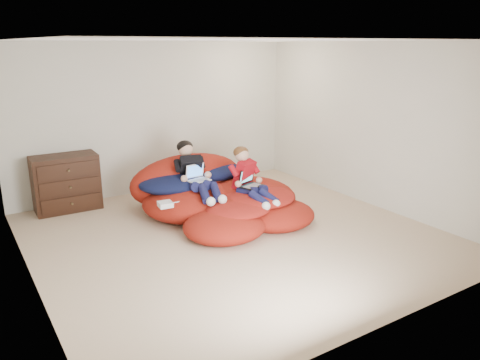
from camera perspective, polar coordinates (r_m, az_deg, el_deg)
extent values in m
cube|color=#C6AC8D|center=(6.35, -0.60, -7.80)|extent=(5.10, 5.10, 0.25)
cube|color=beige|center=(8.13, -10.10, 7.44)|extent=(5.10, 0.02, 2.50)
cube|color=beige|center=(4.08, 18.33, -1.89)|extent=(5.10, 0.02, 2.50)
cube|color=beige|center=(5.10, -25.36, 0.91)|extent=(0.02, 5.10, 2.50)
cube|color=beige|center=(7.53, 15.92, 6.38)|extent=(0.02, 5.10, 2.50)
cube|color=white|center=(5.79, -0.68, 16.74)|extent=(5.10, 5.10, 0.02)
cube|color=black|center=(7.59, -20.44, -0.32)|extent=(0.96, 0.50, 0.86)
cube|color=black|center=(7.43, -19.83, -2.68)|extent=(0.86, 0.04, 0.21)
cylinder|color=#4C3F26|center=(7.42, -19.79, -2.73)|extent=(0.03, 0.06, 0.03)
cube|color=black|center=(7.36, -20.02, -0.79)|extent=(0.86, 0.04, 0.21)
cylinder|color=#4C3F26|center=(7.34, -19.98, -0.83)|extent=(0.03, 0.06, 0.03)
cube|color=black|center=(7.29, -20.21, 1.14)|extent=(0.86, 0.04, 0.21)
cylinder|color=#4C3F26|center=(7.27, -20.17, 1.11)|extent=(0.03, 0.06, 0.03)
ellipsoid|color=#A41F12|center=(6.99, -5.85, -2.54)|extent=(1.49, 1.34, 0.54)
ellipsoid|color=#A41F12|center=(7.17, 0.87, -2.12)|extent=(1.50, 1.46, 0.54)
ellipsoid|color=#A41F12|center=(6.66, -0.11, -3.77)|extent=(1.33, 1.06, 0.42)
ellipsoid|color=#A41F12|center=(6.24, -1.85, -5.60)|extent=(1.14, 1.04, 0.38)
ellipsoid|color=#A41F12|center=(6.67, 4.37, -4.25)|extent=(1.14, 1.04, 0.37)
ellipsoid|color=#A41F12|center=(7.38, -6.35, -0.05)|extent=(1.90, 0.84, 0.84)
ellipsoid|color=#10163B|center=(7.05, -7.75, -0.20)|extent=(1.17, 0.95, 0.30)
ellipsoid|color=#10163B|center=(7.38, -3.17, 0.99)|extent=(0.99, 0.70, 0.24)
ellipsoid|color=#A82018|center=(6.79, 2.16, -1.97)|extent=(1.08, 1.08, 0.20)
ellipsoid|color=#A82018|center=(6.40, -0.19, -3.48)|extent=(0.92, 0.82, 0.16)
ellipsoid|color=silver|center=(7.21, -9.41, 1.24)|extent=(0.44, 0.28, 0.28)
cube|color=black|center=(6.95, -6.11, 1.27)|extent=(0.40, 0.45, 0.47)
sphere|color=tan|center=(7.00, -6.65, 3.72)|extent=(0.22, 0.22, 0.22)
ellipsoid|color=black|center=(7.01, -6.75, 4.07)|extent=(0.25, 0.23, 0.19)
cylinder|color=#12143A|center=(6.71, -5.64, -0.74)|extent=(0.23, 0.38, 0.20)
cylinder|color=#12143A|center=(6.45, -4.36, -1.70)|extent=(0.21, 0.36, 0.23)
sphere|color=white|center=(6.32, -3.57, -2.65)|extent=(0.13, 0.13, 0.13)
cylinder|color=#12143A|center=(6.79, -4.28, -0.51)|extent=(0.23, 0.38, 0.20)
cylinder|color=#12143A|center=(6.53, -2.96, -1.44)|extent=(0.21, 0.36, 0.23)
sphere|color=white|center=(6.40, -2.16, -2.37)|extent=(0.13, 0.13, 0.13)
cube|color=#B20F19|center=(6.81, 0.50, 0.62)|extent=(0.36, 0.34, 0.45)
sphere|color=tan|center=(6.78, 0.22, 3.08)|extent=(0.20, 0.20, 0.20)
ellipsoid|color=#502F15|center=(6.80, 0.11, 3.42)|extent=(0.23, 0.21, 0.17)
cylinder|color=#12143A|center=(6.64, 0.89, -1.40)|extent=(0.23, 0.35, 0.18)
cylinder|color=#12143A|center=(6.42, 2.33, -2.31)|extent=(0.21, 0.34, 0.21)
sphere|color=white|center=(6.31, 3.19, -3.21)|extent=(0.12, 0.12, 0.12)
cylinder|color=#12143A|center=(6.73, 2.09, -1.17)|extent=(0.23, 0.35, 0.18)
cylinder|color=#12143A|center=(6.51, 3.54, -2.06)|extent=(0.21, 0.34, 0.21)
sphere|color=white|center=(6.40, 4.42, -2.93)|extent=(0.12, 0.12, 0.12)
cube|color=white|center=(6.74, -5.02, -0.04)|extent=(0.33, 0.25, 0.01)
cube|color=gray|center=(6.73, -4.98, 0.01)|extent=(0.27, 0.15, 0.00)
cube|color=white|center=(6.81, -5.53, 1.11)|extent=(0.31, 0.09, 0.21)
cube|color=#4384E5|center=(6.81, -5.50, 1.11)|extent=(0.27, 0.07, 0.17)
cube|color=black|center=(6.68, 1.44, -0.74)|extent=(0.37, 0.31, 0.01)
cube|color=gray|center=(6.67, 1.49, -0.69)|extent=(0.30, 0.20, 0.00)
cube|color=black|center=(6.75, 0.81, 0.49)|extent=(0.32, 0.15, 0.22)
cube|color=teal|center=(6.74, 0.85, 0.49)|extent=(0.28, 0.13, 0.18)
cube|color=white|center=(6.27, -9.10, -2.95)|extent=(0.20, 0.20, 0.07)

